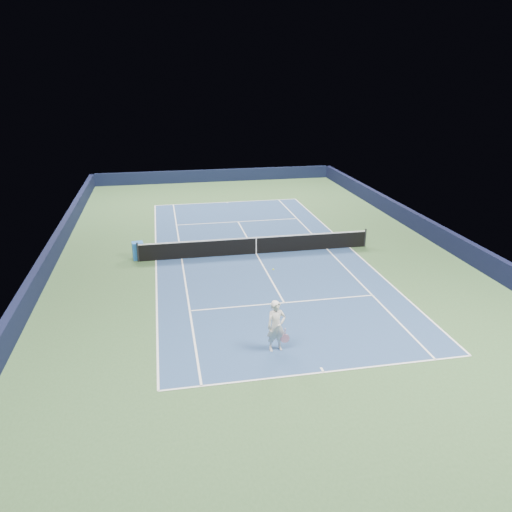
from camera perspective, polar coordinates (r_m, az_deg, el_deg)
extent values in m
plane|color=#32522C|center=(27.73, 0.02, 0.26)|extent=(40.00, 40.00, 0.00)
cube|color=black|center=(46.53, -4.72, 9.15)|extent=(22.00, 0.35, 1.10)
cube|color=black|center=(31.36, 19.84, 2.48)|extent=(0.35, 40.00, 1.10)
cube|color=#101532|center=(27.71, -22.52, -0.16)|extent=(0.35, 40.00, 1.10)
cube|color=navy|center=(27.73, 0.02, 0.26)|extent=(10.97, 23.77, 0.01)
cube|color=white|center=(38.95, -3.35, 6.17)|extent=(10.97, 0.08, 0.00)
cube|color=white|center=(17.39, 7.74, -13.03)|extent=(10.97, 0.08, 0.00)
cube|color=white|center=(29.21, 10.64, 0.97)|extent=(0.08, 23.77, 0.00)
cube|color=white|center=(27.28, -11.36, -0.49)|extent=(0.08, 23.77, 0.00)
cube|color=white|center=(28.75, 8.10, 0.81)|extent=(0.08, 23.77, 0.00)
cube|color=white|center=(27.29, -8.49, -0.29)|extent=(0.08, 23.77, 0.00)
cube|color=white|center=(33.72, -2.06, 3.94)|extent=(8.23, 0.08, 0.00)
cube|color=white|center=(21.96, 3.23, -5.35)|extent=(8.23, 0.08, 0.00)
cube|color=white|center=(27.72, 0.02, 0.27)|extent=(0.08, 12.80, 0.00)
cube|color=white|center=(38.81, -3.31, 6.11)|extent=(0.08, 0.30, 0.00)
cube|color=white|center=(17.50, 7.58, -12.77)|extent=(0.08, 0.30, 0.00)
cylinder|color=black|center=(27.13, -13.36, 0.43)|extent=(0.10, 0.10, 1.07)
cylinder|color=black|center=(29.39, 12.37, 2.05)|extent=(0.10, 0.10, 1.07)
cube|color=black|center=(27.57, 0.02, 1.15)|extent=(12.80, 0.03, 0.91)
cube|color=white|center=(27.42, 0.02, 2.11)|extent=(12.80, 0.04, 0.06)
cube|color=white|center=(27.57, 0.02, 1.15)|extent=(0.05, 0.04, 0.91)
cube|color=#1E5DB4|center=(27.54, -13.33, 0.60)|extent=(0.64, 0.60, 0.95)
cube|color=white|center=(27.53, -12.73, 0.59)|extent=(0.03, 0.42, 0.42)
imported|color=silver|center=(18.01, 2.32, -7.99)|extent=(0.77, 0.56, 1.94)
cylinder|color=#C98297|center=(18.17, 3.34, -8.73)|extent=(0.03, 0.03, 0.32)
cylinder|color=black|center=(18.29, 3.33, -9.39)|extent=(0.32, 0.03, 0.32)
cylinder|color=#CC849D|center=(18.29, 3.33, -9.39)|extent=(0.34, 0.03, 0.34)
sphere|color=#B9DF2F|center=(18.16, 1.99, -1.54)|extent=(0.07, 0.07, 0.07)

